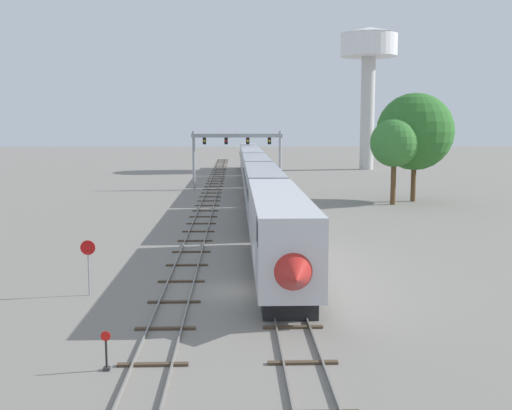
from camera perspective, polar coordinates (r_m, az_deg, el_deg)
The scene contains 10 objects.
ground_plane at distance 32.99m, azimuth -1.06°, elevation -7.94°, with size 400.00×400.00×0.00m, color gray.
track_main at distance 92.24m, azimuth -0.36°, elevation 2.11°, with size 2.60×200.00×0.16m.
track_near at distance 72.38m, azimuth -4.30°, elevation 0.60°, with size 2.60×160.00×0.16m.
passenger_train at distance 75.39m, azimuth -0.02°, elevation 2.84°, with size 3.04×99.42×4.80m.
signal_gantry at distance 82.70m, azimuth -1.76°, elevation 5.38°, with size 12.10×0.49×7.74m.
water_tower at distance 121.05m, azimuth 10.32°, elevation 13.33°, with size 10.68×10.68×26.49m.
switch_stand at distance 23.45m, azimuth -13.59°, elevation -13.37°, with size 0.36×0.24×1.46m.
stop_sign at distance 32.94m, azimuth -15.16°, elevation -4.87°, with size 0.76×0.08×2.88m.
trackside_tree_left at distance 71.97m, azimuth 14.41°, elevation 6.54°, with size 8.61×8.61×12.15m.
trackside_tree_mid at distance 68.56m, azimuth 12.60°, elevation 5.57°, with size 5.22×5.22×9.31m.
Camera 1 is at (-0.44, -31.79, 8.81)m, focal length 43.52 mm.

